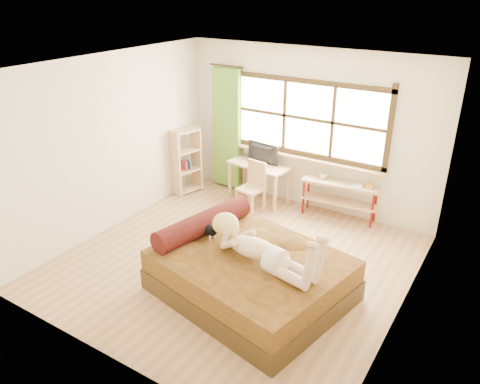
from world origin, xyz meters
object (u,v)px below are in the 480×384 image
Objects in this scene: kitten at (208,228)px; pipe_shelf at (340,192)px; bed at (248,272)px; desk at (259,169)px; chair at (253,183)px; woman at (260,238)px; bookshelf at (186,160)px.

pipe_shelf is (0.88, 2.49, -0.23)m from kitten.
bed reaches higher than desk.
chair reaches higher than pipe_shelf.
desk is at bearing 114.23° from chair.
woman reaches higher than chair.
pipe_shelf is (1.48, 0.12, -0.14)m from desk.
desk is (-1.47, 2.52, -0.29)m from woman.
bed is at bearing 174.89° from woman.
bed is 0.77m from kitten.
woman is 0.91m from kitten.
bookshelf is (-1.32, -0.40, 0.02)m from desk.
chair is at bearing 133.94° from woman.
bookshelf is at bearing -175.39° from pipe_shelf.
desk is 0.41m from chair.
pipe_shelf is 1.05× the size of bookshelf.
woman is 2.57m from chair.
bed is at bearing 3.94° from kitten.
chair is at bearing 115.37° from kitten.
woman is 1.34× the size of desk.
bookshelf is (-2.79, 2.12, -0.27)m from woman.
kitten is at bearing -178.24° from woman.
pipe_shelf is 2.86m from bookshelf.
kitten is (-0.67, 0.09, 0.39)m from bed.
chair is at bearing -166.08° from pipe_shelf.
chair is (-1.36, 2.14, -0.41)m from woman.
chair is 1.44m from bookshelf.
desk is (-1.27, 2.46, 0.30)m from bed.
kitten is at bearing -32.42° from bookshelf.
kitten is 0.29× the size of desk.
chair is 0.67× the size of pipe_shelf.
chair is at bearing -65.77° from desk.
bookshelf is at bearing 153.09° from bed.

